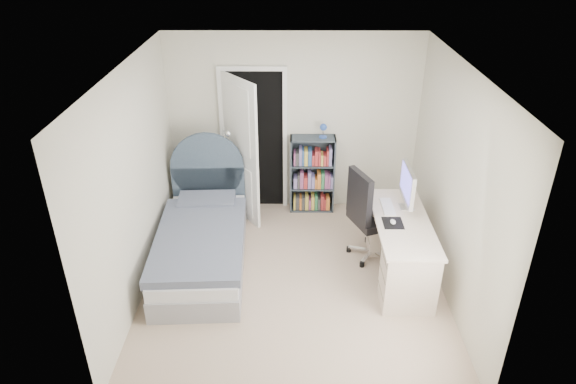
{
  "coord_description": "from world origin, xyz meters",
  "views": [
    {
      "loc": [
        -0.03,
        -4.83,
        3.76
      ],
      "look_at": [
        -0.07,
        0.29,
        1.01
      ],
      "focal_mm": 32.0,
      "sensor_mm": 36.0,
      "label": 1
    }
  ],
  "objects_px": {
    "desk": "(400,245)",
    "floor_lamp": "(229,185)",
    "bed": "(203,240)",
    "nightstand": "(205,186)",
    "bookcase": "(312,176)",
    "office_chair": "(369,212)"
  },
  "relations": [
    {
      "from": "desk",
      "to": "bed",
      "type": "bearing_deg",
      "value": 173.85
    },
    {
      "from": "bed",
      "to": "desk",
      "type": "relative_size",
      "value": 1.42
    },
    {
      "from": "nightstand",
      "to": "bookcase",
      "type": "height_order",
      "value": "bookcase"
    },
    {
      "from": "nightstand",
      "to": "floor_lamp",
      "type": "xyz_separation_m",
      "value": [
        0.37,
        -0.26,
        0.15
      ]
    },
    {
      "from": "bed",
      "to": "desk",
      "type": "xyz_separation_m",
      "value": [
        2.33,
        -0.25,
        0.11
      ]
    },
    {
      "from": "nightstand",
      "to": "office_chair",
      "type": "height_order",
      "value": "office_chair"
    },
    {
      "from": "floor_lamp",
      "to": "desk",
      "type": "height_order",
      "value": "floor_lamp"
    },
    {
      "from": "office_chair",
      "to": "floor_lamp",
      "type": "bearing_deg",
      "value": 154.11
    },
    {
      "from": "nightstand",
      "to": "office_chair",
      "type": "bearing_deg",
      "value": -27.74
    },
    {
      "from": "bed",
      "to": "desk",
      "type": "height_order",
      "value": "bed"
    },
    {
      "from": "bed",
      "to": "nightstand",
      "type": "bearing_deg",
      "value": 96.64
    },
    {
      "from": "desk",
      "to": "office_chair",
      "type": "relative_size",
      "value": 1.29
    },
    {
      "from": "office_chair",
      "to": "bookcase",
      "type": "bearing_deg",
      "value": 117.64
    },
    {
      "from": "desk",
      "to": "floor_lamp",
      "type": "bearing_deg",
      "value": 150.1
    },
    {
      "from": "bed",
      "to": "desk",
      "type": "bearing_deg",
      "value": -6.15
    },
    {
      "from": "nightstand",
      "to": "desk",
      "type": "distance_m",
      "value": 2.88
    },
    {
      "from": "bed",
      "to": "floor_lamp",
      "type": "relative_size",
      "value": 1.61
    },
    {
      "from": "bookcase",
      "to": "nightstand",
      "type": "bearing_deg",
      "value": -177.25
    },
    {
      "from": "floor_lamp",
      "to": "desk",
      "type": "relative_size",
      "value": 0.88
    },
    {
      "from": "bed",
      "to": "floor_lamp",
      "type": "xyz_separation_m",
      "value": [
        0.22,
        0.96,
        0.26
      ]
    },
    {
      "from": "desk",
      "to": "office_chair",
      "type": "height_order",
      "value": "desk"
    },
    {
      "from": "floor_lamp",
      "to": "bookcase",
      "type": "bearing_deg",
      "value": 16.36
    }
  ]
}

